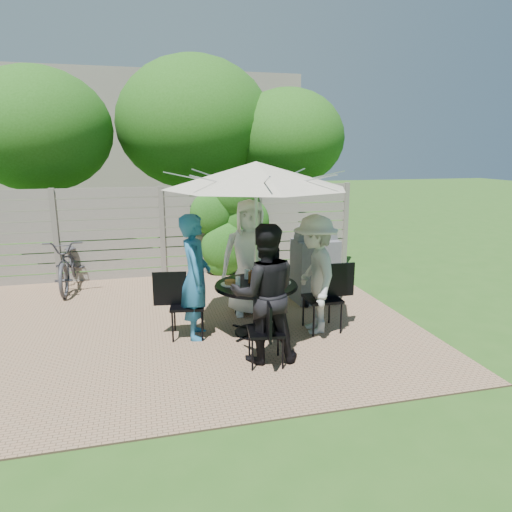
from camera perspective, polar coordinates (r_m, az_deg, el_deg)
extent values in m
plane|color=#2A541A|center=(6.76, -10.07, -9.23)|extent=(60.00, 60.00, 0.00)
cube|color=#8C6C51|center=(7.22, -10.37, -7.67)|extent=(7.00, 6.00, 0.02)
cube|color=gray|center=(9.40, -11.64, 2.92)|extent=(8.00, 0.10, 1.85)
ellipsoid|color=#1E5212|center=(9.41, -3.05, 3.04)|extent=(1.20, 0.70, 1.80)
cube|color=gray|center=(18.25, -13.23, 12.66)|extent=(10.00, 6.00, 5.00)
ellipsoid|color=#215012|center=(11.46, -25.60, 14.01)|extent=(3.20, 3.20, 2.72)
ellipsoid|color=#215012|center=(11.85, -7.73, 16.09)|extent=(3.80, 3.80, 3.23)
ellipsoid|color=#215012|center=(11.61, 3.95, 14.50)|extent=(2.80, 2.80, 2.38)
cylinder|color=black|center=(6.32, 0.01, -3.63)|extent=(1.26, 1.26, 0.03)
cylinder|color=black|center=(6.44, 0.01, -6.72)|extent=(0.08, 0.08, 0.73)
cylinder|color=black|center=(6.56, 0.01, -9.53)|extent=(0.60, 0.60, 0.04)
cylinder|color=silver|center=(6.22, 0.01, 0.03)|extent=(0.04, 0.04, 2.28)
cone|color=#BDB09C|center=(6.06, 0.01, 10.11)|extent=(2.76, 2.76, 0.35)
cube|color=black|center=(7.30, -0.90, -3.29)|extent=(0.57, 0.57, 0.04)
cube|color=black|center=(7.46, -0.90, -0.87)|extent=(0.14, 0.47, 0.49)
imported|color=white|center=(7.07, -0.81, -0.24)|extent=(0.96, 0.69, 1.83)
cube|color=black|center=(6.36, -8.56, -6.13)|extent=(0.52, 0.52, 0.04)
cube|color=black|center=(6.30, -10.72, -4.02)|extent=(0.46, 0.09, 0.47)
imported|color=#226593|center=(6.24, -7.59, -2.63)|extent=(0.49, 0.68, 1.73)
cube|color=black|center=(5.53, 1.23, -9.41)|extent=(0.47, 0.47, 0.03)
cube|color=black|center=(5.26, 1.54, -7.98)|extent=(0.08, 0.42, 0.43)
imported|color=black|center=(5.50, 1.07, -4.77)|extent=(0.91, 0.75, 1.72)
cube|color=black|center=(6.57, 8.29, -5.30)|extent=(0.48, 0.48, 0.04)
cube|color=black|center=(6.59, 10.27, -2.96)|extent=(0.48, 0.04, 0.49)
imported|color=beige|center=(6.44, 7.36, -2.32)|extent=(0.76, 1.16, 1.69)
cylinder|color=white|center=(6.66, -0.37, -2.56)|extent=(0.26, 0.26, 0.01)
cylinder|color=#AE7033|center=(6.65, -0.37, -2.29)|extent=(0.15, 0.15, 0.05)
cylinder|color=white|center=(6.28, -3.26, -3.54)|extent=(0.26, 0.26, 0.01)
cylinder|color=#AE7033|center=(6.27, -3.26, -3.26)|extent=(0.15, 0.15, 0.05)
cylinder|color=white|center=(5.97, 0.43, -4.41)|extent=(0.26, 0.26, 0.01)
cylinder|color=#AE7033|center=(5.96, 0.43, -4.12)|extent=(0.15, 0.15, 0.05)
cylinder|color=white|center=(6.37, 3.23, -3.31)|extent=(0.26, 0.26, 0.01)
cylinder|color=#AE7033|center=(6.36, 3.23, -3.04)|extent=(0.15, 0.15, 0.05)
cylinder|color=silver|center=(6.54, -1.18, -2.29)|extent=(0.07, 0.07, 0.14)
cylinder|color=silver|center=(6.17, -2.27, -3.23)|extent=(0.07, 0.07, 0.14)
cylinder|color=silver|center=(6.06, 1.29, -3.52)|extent=(0.07, 0.07, 0.14)
cylinder|color=#59280C|center=(6.34, -0.59, -2.69)|extent=(0.09, 0.09, 0.16)
cylinder|color=#C6B293|center=(6.52, 0.64, -2.41)|extent=(0.08, 0.08, 0.12)
imported|color=#333338|center=(9.19, -22.25, -0.76)|extent=(0.70, 1.90, 0.99)
cube|color=slate|center=(7.81, 7.34, -1.88)|extent=(0.73, 0.57, 1.08)
cylinder|color=slate|center=(7.69, 7.46, 2.01)|extent=(0.72, 0.25, 0.71)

